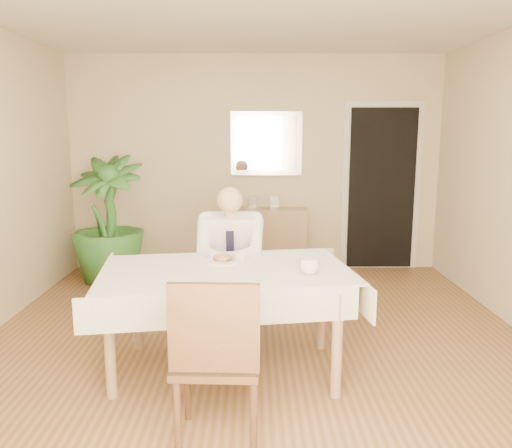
{
  "coord_description": "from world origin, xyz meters",
  "views": [
    {
      "loc": [
        -0.02,
        -3.62,
        1.68
      ],
      "look_at": [
        0.0,
        0.35,
        0.95
      ],
      "focal_mm": 35.0,
      "sensor_mm": 36.0,
      "label": 1
    }
  ],
  "objects_px": {
    "chair_near": "(216,354)",
    "seated_man": "(230,256)",
    "dining_table": "(226,280)",
    "coffee_mug": "(310,266)",
    "sideboard": "(266,240)",
    "chair_far": "(232,272)",
    "potted_palm": "(108,220)"
  },
  "relations": [
    {
      "from": "seated_man",
      "to": "potted_palm",
      "type": "relative_size",
      "value": 0.87
    },
    {
      "from": "chair_far",
      "to": "seated_man",
      "type": "bearing_deg",
      "value": -88.59
    },
    {
      "from": "dining_table",
      "to": "coffee_mug",
      "type": "relative_size",
      "value": 14.28
    },
    {
      "from": "chair_near",
      "to": "seated_man",
      "type": "height_order",
      "value": "seated_man"
    },
    {
      "from": "chair_far",
      "to": "chair_near",
      "type": "relative_size",
      "value": 0.89
    },
    {
      "from": "sideboard",
      "to": "potted_palm",
      "type": "bearing_deg",
      "value": -163.88
    },
    {
      "from": "chair_far",
      "to": "chair_near",
      "type": "distance_m",
      "value": 1.78
    },
    {
      "from": "dining_table",
      "to": "chair_far",
      "type": "bearing_deg",
      "value": 81.87
    },
    {
      "from": "coffee_mug",
      "to": "sideboard",
      "type": "bearing_deg",
      "value": 94.49
    },
    {
      "from": "dining_table",
      "to": "sideboard",
      "type": "xyz_separation_m",
      "value": [
        0.35,
        2.61,
        -0.28
      ]
    },
    {
      "from": "chair_near",
      "to": "dining_table",
      "type": "bearing_deg",
      "value": 92.24
    },
    {
      "from": "dining_table",
      "to": "potted_palm",
      "type": "bearing_deg",
      "value": 115.23
    },
    {
      "from": "sideboard",
      "to": "potted_palm",
      "type": "relative_size",
      "value": 0.68
    },
    {
      "from": "sideboard",
      "to": "potted_palm",
      "type": "distance_m",
      "value": 1.87
    },
    {
      "from": "chair_near",
      "to": "potted_palm",
      "type": "bearing_deg",
      "value": 117.44
    },
    {
      "from": "chair_far",
      "to": "sideboard",
      "type": "height_order",
      "value": "chair_far"
    },
    {
      "from": "sideboard",
      "to": "coffee_mug",
      "type": "bearing_deg",
      "value": -82.24
    },
    {
      "from": "dining_table",
      "to": "seated_man",
      "type": "distance_m",
      "value": 0.59
    },
    {
      "from": "sideboard",
      "to": "potted_palm",
      "type": "xyz_separation_m",
      "value": [
        -1.8,
        -0.41,
        0.33
      ]
    },
    {
      "from": "chair_near",
      "to": "sideboard",
      "type": "bearing_deg",
      "value": 86.74
    },
    {
      "from": "seated_man",
      "to": "coffee_mug",
      "type": "height_order",
      "value": "seated_man"
    },
    {
      "from": "sideboard",
      "to": "chair_far",
      "type": "bearing_deg",
      "value": -98.13
    },
    {
      "from": "seated_man",
      "to": "potted_palm",
      "type": "distance_m",
      "value": 2.16
    },
    {
      "from": "chair_near",
      "to": "coffee_mug",
      "type": "bearing_deg",
      "value": 56.15
    },
    {
      "from": "seated_man",
      "to": "coffee_mug",
      "type": "xyz_separation_m",
      "value": [
        0.56,
        -0.72,
        0.11
      ]
    },
    {
      "from": "coffee_mug",
      "to": "seated_man",
      "type": "bearing_deg",
      "value": 127.92
    },
    {
      "from": "seated_man",
      "to": "sideboard",
      "type": "height_order",
      "value": "seated_man"
    },
    {
      "from": "seated_man",
      "to": "coffee_mug",
      "type": "bearing_deg",
      "value": -52.08
    },
    {
      "from": "chair_far",
      "to": "seated_man",
      "type": "relative_size",
      "value": 0.68
    },
    {
      "from": "dining_table",
      "to": "seated_man",
      "type": "bearing_deg",
      "value": 81.87
    },
    {
      "from": "sideboard",
      "to": "seated_man",
      "type": "bearing_deg",
      "value": -96.56
    },
    {
      "from": "dining_table",
      "to": "chair_far",
      "type": "height_order",
      "value": "chair_far"
    }
  ]
}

